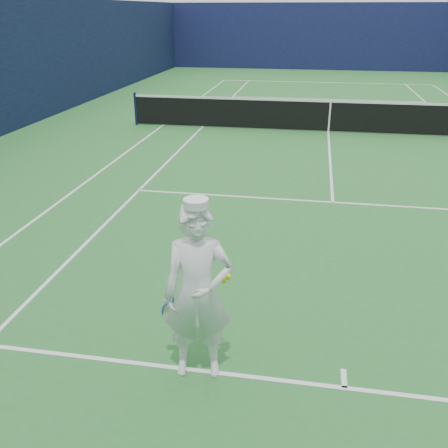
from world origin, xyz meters
name	(u,v)px	position (x,y,z in m)	size (l,w,h in m)	color
ground	(328,132)	(0.00, 0.00, 0.00)	(80.00, 80.00, 0.00)	#2B712F
court_markings	(328,132)	(0.00, 0.00, 0.00)	(11.03, 23.83, 0.01)	white
windscreen_fence	(334,67)	(0.00, 0.00, 2.00)	(20.12, 36.12, 4.00)	#10143C
tennis_net	(330,115)	(0.00, 0.00, 0.55)	(12.88, 0.09, 1.07)	#141E4C
tennis_player	(198,293)	(-1.54, -11.86, 0.97)	(0.85, 0.58, 1.98)	white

